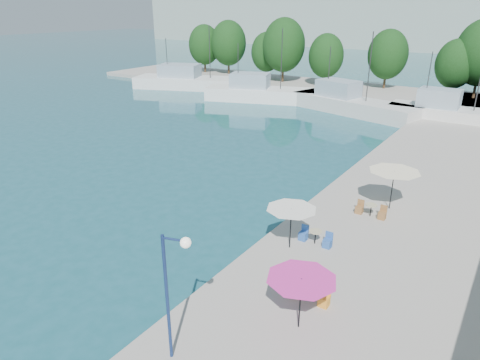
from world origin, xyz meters
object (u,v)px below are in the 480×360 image
Objects in this scene: trawler_02 at (265,93)px; trawler_01 at (195,82)px; trawler_03 at (351,104)px; umbrella_pink at (301,284)px; street_lamp at (174,277)px; umbrella_cream at (394,175)px; umbrella_white at (291,213)px; trawler_04 at (454,115)px.

trawler_01 is at bearing 151.95° from trawler_02.
trawler_03 is 6.26× the size of umbrella_pink.
umbrella_pink is 0.55× the size of street_lamp.
trawler_02 and trawler_03 have the same top height.
trawler_02 is 5.79× the size of umbrella_cream.
umbrella_white is at bearing 74.65° from street_lamp.
street_lamp is at bearing -125.99° from umbrella_pink.
umbrella_white is at bearing -59.95° from trawler_03.
umbrella_pink is 0.88× the size of umbrella_cream.
trawler_04 is 5.40× the size of umbrella_pink.
trawler_01 reaches higher than street_lamp.
trawler_04 is 27.58m from umbrella_cream.
umbrella_white is at bearing -66.41° from trawler_01.
trawler_01 is 57.88m from umbrella_pink.
trawler_02 is 1.05× the size of trawler_03.
trawler_01 is 14.79m from trawler_02.
umbrella_white is 0.52× the size of street_lamp.
trawler_01 is 49.27m from umbrella_cream.
trawler_04 reaches higher than umbrella_cream.
umbrella_white is at bearing -76.52° from trawler_02.
trawler_02 is 3.58× the size of street_lamp.
trawler_02 is 49.04m from street_lamp.
trawler_04 is (11.75, 1.01, 0.00)m from trawler_03.
trawler_03 is 29.38m from umbrella_cream.
umbrella_white is 0.84× the size of umbrella_cream.
umbrella_pink is (40.02, -41.79, 1.54)m from trawler_01.
trawler_01 and trawler_04 have the same top height.
trawler_03 is at bearing 85.41° from street_lamp.
trawler_04 is at bearing 70.12° from street_lamp.
street_lamp is (22.58, -43.43, 3.02)m from trawler_02.
trawler_04 is at bearing 91.65° from umbrella_cream.
umbrella_cream is at bearing 68.86° from umbrella_white.
trawler_01 is at bearing 133.76° from umbrella_pink.
street_lamp is (-1.84, -44.24, 3.02)m from trawler_04.
trawler_02 is 36.78m from umbrella_cream.
street_lamp reaches higher than umbrella_pink.
street_lamp is at bearing -81.93° from trawler_02.
umbrella_pink is at bearing -67.84° from trawler_01.
trawler_01 is 1.43× the size of trawler_04.
trawler_02 reaches higher than street_lamp.
trawler_02 is at bearing -166.51° from trawler_03.
trawler_04 is (24.43, 0.80, 0.00)m from trawler_02.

